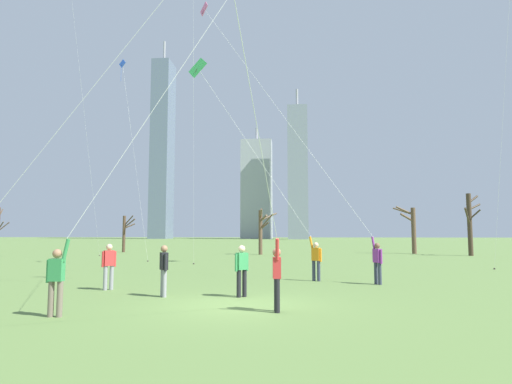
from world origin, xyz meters
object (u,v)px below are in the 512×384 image
kite_flyer_far_back_purple (262,191)px  bystander_strolling_midfield (242,268)px  kite_flyer_midfield_left_pink (339,205)px  bare_tree_left_of_center (412,228)px  kite_flyer_foreground_right_green (287,212)px  bare_tree_leftmost (125,232)px  kite_flyer_midfield_center_red (2,216)px  bare_tree_rightmost (262,229)px  bystander_far_off_by_trees (164,268)px  bystander_watching_nearby (109,264)px  kite_flyer_midfield_right_white (131,160)px  bare_tree_far_right_edge (470,222)px  distant_kite_high_overhead_blue (125,87)px

kite_flyer_far_back_purple → bystander_strolling_midfield: kite_flyer_far_back_purple is taller
kite_flyer_midfield_left_pink → bare_tree_left_of_center: 27.23m
kite_flyer_midfield_left_pink → kite_flyer_far_back_purple: bearing=-105.7°
kite_flyer_foreground_right_green → bystander_strolling_midfield: 5.68m
bystander_strolling_midfield → bare_tree_leftmost: (-16.43, 31.38, 1.20)m
kite_flyer_midfield_center_red → bystander_strolling_midfield: 7.54m
kite_flyer_midfield_left_pink → bare_tree_rightmost: kite_flyer_midfield_left_pink is taller
kite_flyer_foreground_right_green → kite_flyer_midfield_center_red: bearing=-143.6°
kite_flyer_far_back_purple → kite_flyer_midfield_left_pink: kite_flyer_far_back_purple is taller
bystander_far_off_by_trees → bare_tree_rightmost: (0.97, 27.52, 1.53)m
bystander_watching_nearby → kite_flyer_midfield_right_white: bearing=-60.9°
kite_flyer_midfield_left_pink → bystander_strolling_midfield: bearing=-125.8°
bare_tree_far_right_edge → bare_tree_left_of_center: 5.45m
kite_flyer_midfield_center_red → bare_tree_rightmost: bearing=78.6°
kite_flyer_foreground_right_green → bystander_strolling_midfield: bearing=-104.7°
kite_flyer_far_back_purple → kite_flyer_midfield_left_pink: (2.60, 9.23, 0.26)m
bystander_far_off_by_trees → bystander_watching_nearby: same height
bystander_watching_nearby → bare_tree_leftmost: 32.23m
distant_kite_high_overhead_blue → bare_tree_left_of_center: size_ratio=3.25×
bystander_watching_nearby → bare_tree_rightmost: bare_tree_rightmost is taller
bare_tree_rightmost → bare_tree_far_right_edge: 18.80m
bystander_far_off_by_trees → kite_flyer_foreground_right_green: bearing=54.1°
bystander_strolling_midfield → distant_kite_high_overhead_blue: distant_kite_high_overhead_blue is taller
bystander_far_off_by_trees → bare_tree_left_of_center: 34.40m
distant_kite_high_overhead_blue → bare_tree_rightmost: distant_kite_high_overhead_blue is taller
kite_flyer_foreground_right_green → bystander_watching_nearby: 7.63m
kite_flyer_midfield_left_pink → bystander_far_off_by_trees: 8.25m
kite_flyer_foreground_right_green → kite_flyer_midfield_center_red: kite_flyer_midfield_center_red is taller
bystander_far_off_by_trees → bystander_strolling_midfield: same height
kite_flyer_midfield_right_white → distant_kite_high_overhead_blue: 23.75m
kite_flyer_far_back_purple → kite_flyer_foreground_right_green: bearing=87.8°
kite_flyer_foreground_right_green → bare_tree_rightmost: (-2.85, 22.24, -0.49)m
kite_flyer_far_back_purple → kite_flyer_foreground_right_green: kite_flyer_far_back_purple is taller
kite_flyer_midfield_right_white → bystander_strolling_midfield: (2.52, 3.04, -2.98)m
kite_flyer_midfield_center_red → bystander_strolling_midfield: size_ratio=8.67×
kite_flyer_foreground_right_green → kite_flyer_midfield_left_pink: 2.26m
bare_tree_rightmost → distant_kite_high_overhead_blue: bearing=-133.0°
kite_flyer_far_back_purple → bystander_far_off_by_trees: kite_flyer_far_back_purple is taller
kite_flyer_foreground_right_green → bare_tree_leftmost: size_ratio=2.69×
kite_flyer_foreground_right_green → bare_tree_leftmost: 31.71m
kite_flyer_midfield_left_pink → bystander_far_off_by_trees: (-6.06, -5.11, -2.30)m
bare_tree_rightmost → kite_flyer_midfield_left_pink: bearing=-77.2°
kite_flyer_midfield_left_pink → bare_tree_leftmost: 33.16m
kite_flyer_midfield_center_red → kite_flyer_far_back_purple: bearing=-20.3°
bystander_far_off_by_trees → bare_tree_leftmost: (-13.95, 31.54, 1.20)m
bystander_strolling_midfield → bare_tree_rightmost: bearing=93.1°
kite_flyer_midfield_right_white → distant_kite_high_overhead_blue: (-8.50, 20.22, 9.13)m
kite_flyer_midfield_right_white → bare_tree_left_of_center: kite_flyer_midfield_right_white is taller
bare_tree_left_of_center → kite_flyer_foreground_right_green: bearing=-115.0°
kite_flyer_midfield_left_pink → bare_tree_leftmost: kite_flyer_midfield_left_pink is taller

